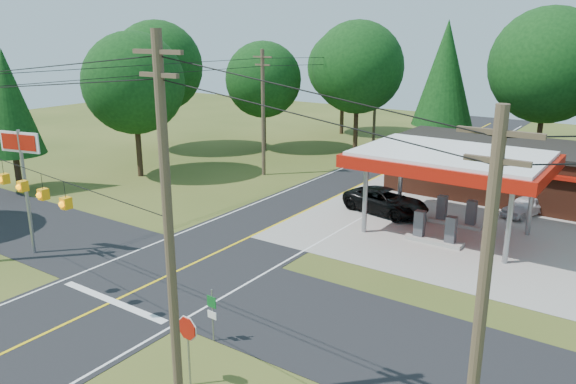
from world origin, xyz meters
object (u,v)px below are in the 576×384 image
Objects in this scene: suv_car at (386,201)px; big_stop_sign at (22,163)px; gas_canopy at (451,162)px; sedan_car at (524,206)px; octagonal_stop_sign at (187,334)px.

suv_car is 21.37m from big_stop_sign.
big_stop_sign reaches higher than gas_canopy.
suv_car is at bearing -129.38° from sedan_car.
sedan_car is at bearing 46.90° from big_stop_sign.
big_stop_sign is (-12.50, -16.83, 4.11)m from suv_car.
gas_canopy is 19.26m from octagonal_stop_sign.
big_stop_sign is 2.58× the size of octagonal_stop_sign.
sedan_car is 29.58m from big_stop_sign.
big_stop_sign reaches higher than sedan_car.
suv_car is 2.20× the size of octagonal_stop_sign.
suv_car is 20.70m from octagonal_stop_sign.
octagonal_stop_sign is (2.50, -20.51, 1.14)m from suv_car.
suv_car is (-4.50, 1.50, -3.48)m from gas_canopy.
gas_canopy is at bearing -97.27° from suv_car.
sedan_car is (3.00, 6.04, -3.66)m from gas_canopy.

